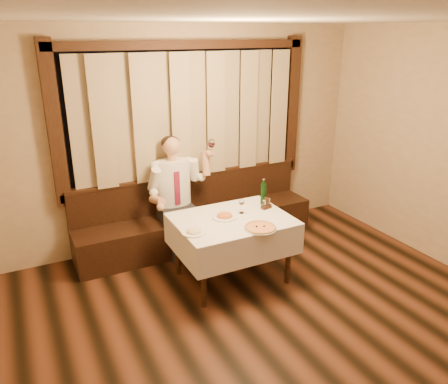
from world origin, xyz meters
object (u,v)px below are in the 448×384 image
dining_table (232,227)px  banquette (196,221)px  pasta_red (225,214)px  seated_man (176,188)px  green_bottle (263,193)px  cruet_caddy (266,205)px  pasta_cream (194,230)px  pizza (260,228)px

dining_table → banquette: bearing=90.0°
pasta_red → seated_man: (-0.24, 0.88, 0.07)m
green_bottle → cruet_caddy: 0.17m
banquette → green_bottle: 1.13m
pasta_red → pasta_cream: pasta_red is taller
pasta_cream → green_bottle: 1.13m
dining_table → pizza: (0.13, -0.38, 0.12)m
pizza → pasta_cream: (-0.66, 0.22, 0.02)m
banquette → dining_table: (0.00, -1.02, 0.34)m
pasta_red → seated_man: bearing=105.1°
pizza → pasta_cream: bearing=161.6°
dining_table → green_bottle: (0.53, 0.21, 0.24)m
dining_table → pasta_cream: 0.57m
green_bottle → cruet_caddy: size_ratio=2.34×
pasta_cream → seated_man: size_ratio=0.17×
banquette → seated_man: (-0.30, -0.09, 0.55)m
dining_table → green_bottle: bearing=21.7°
dining_table → green_bottle: 0.62m
banquette → pasta_red: bearing=-93.9°
pizza → pasta_cream: pasta_cream is taller
pizza → green_bottle: green_bottle is taller
green_bottle → pasta_cream: bearing=-160.8°
dining_table → pasta_cream: size_ratio=4.99×
pizza → seated_man: size_ratio=0.23×
pasta_red → green_bottle: bearing=14.7°
banquette → dining_table: size_ratio=2.52×
pizza → green_bottle: 0.72m
dining_table → pizza: size_ratio=3.62×
pizza → pasta_red: pasta_red is taller
cruet_caddy → seated_man: 1.17m
banquette → pizza: 1.48m
pasta_cream → green_bottle: green_bottle is taller
banquette → pasta_red: banquette is taller
banquette → cruet_caddy: 1.18m
pasta_cream → cruet_caddy: cruet_caddy is taller
pizza → cruet_caddy: (0.36, 0.46, 0.03)m
dining_table → pasta_cream: (-0.53, -0.16, 0.14)m
dining_table → seated_man: size_ratio=0.84×
pizza → pasta_red: (-0.20, 0.43, 0.02)m
dining_table → seated_man: bearing=108.0°
pasta_red → seated_man: seated_man is taller
pizza → cruet_caddy: cruet_caddy is taller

